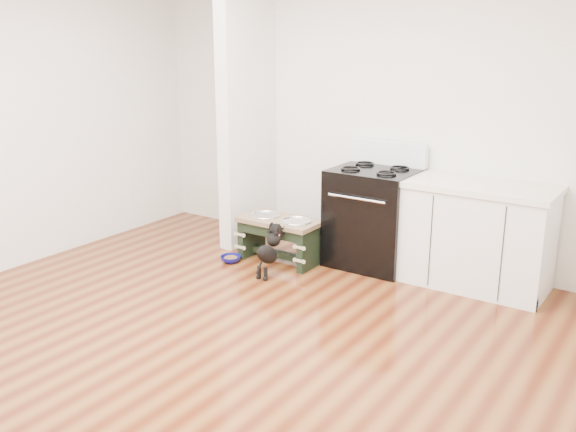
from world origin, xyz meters
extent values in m
plane|color=#4E1E0D|center=(0.00, 0.00, 0.00)|extent=(5.00, 5.00, 0.00)
plane|color=silver|center=(0.00, 2.50, 1.35)|extent=(5.00, 0.00, 5.00)
cube|color=silver|center=(-1.18, 2.10, 1.35)|extent=(0.15, 0.80, 2.70)
cube|color=black|center=(0.25, 2.15, 0.46)|extent=(0.76, 0.65, 0.92)
cube|color=black|center=(0.25, 1.84, 0.40)|extent=(0.58, 0.02, 0.50)
cylinder|color=silver|center=(0.25, 1.80, 0.72)|extent=(0.56, 0.02, 0.02)
cube|color=white|center=(0.25, 2.43, 1.03)|extent=(0.76, 0.08, 0.22)
torus|color=black|center=(0.07, 2.01, 0.93)|extent=(0.18, 0.18, 0.02)
torus|color=black|center=(0.43, 2.01, 0.93)|extent=(0.18, 0.18, 0.02)
torus|color=black|center=(0.07, 2.29, 0.93)|extent=(0.18, 0.18, 0.02)
torus|color=black|center=(0.43, 2.29, 0.93)|extent=(0.18, 0.18, 0.02)
cube|color=white|center=(1.23, 2.18, 0.43)|extent=(1.20, 0.60, 0.86)
cube|color=beige|center=(1.23, 2.18, 0.89)|extent=(1.24, 0.64, 0.05)
cube|color=black|center=(1.23, 1.92, 0.05)|extent=(1.20, 0.06, 0.10)
cube|color=black|center=(-0.86, 1.73, 0.19)|extent=(0.06, 0.37, 0.38)
cube|color=black|center=(-0.18, 1.73, 0.19)|extent=(0.06, 0.37, 0.38)
cube|color=black|center=(-0.52, 1.56, 0.34)|extent=(0.62, 0.03, 0.10)
cube|color=black|center=(-0.52, 1.73, 0.06)|extent=(0.62, 0.06, 0.06)
cube|color=brown|center=(-0.52, 1.73, 0.41)|extent=(0.78, 0.42, 0.04)
cylinder|color=silver|center=(-0.70, 1.73, 0.41)|extent=(0.27, 0.27, 0.05)
cylinder|color=silver|center=(-0.34, 1.73, 0.41)|extent=(0.27, 0.27, 0.05)
torus|color=silver|center=(-0.70, 1.73, 0.43)|extent=(0.30, 0.30, 0.02)
torus|color=silver|center=(-0.34, 1.73, 0.43)|extent=(0.30, 0.30, 0.02)
cylinder|color=black|center=(-0.42, 1.25, 0.06)|extent=(0.03, 0.03, 0.12)
cylinder|color=black|center=(-0.34, 1.25, 0.06)|extent=(0.03, 0.03, 0.12)
sphere|color=black|center=(-0.42, 1.24, 0.01)|extent=(0.04, 0.04, 0.04)
sphere|color=black|center=(-0.34, 1.24, 0.01)|extent=(0.04, 0.04, 0.04)
ellipsoid|color=black|center=(-0.38, 1.33, 0.21)|extent=(0.14, 0.32, 0.28)
sphere|color=black|center=(-0.38, 1.43, 0.33)|extent=(0.13, 0.13, 0.13)
sphere|color=black|center=(-0.38, 1.46, 0.41)|extent=(0.11, 0.11, 0.11)
sphere|color=black|center=(-0.42, 1.54, 0.41)|extent=(0.04, 0.04, 0.04)
sphere|color=black|center=(-0.34, 1.54, 0.41)|extent=(0.04, 0.04, 0.04)
cylinder|color=black|center=(-0.38, 1.20, 0.12)|extent=(0.02, 0.09, 0.10)
torus|color=#E3427C|center=(-0.38, 1.45, 0.37)|extent=(0.10, 0.07, 0.10)
imported|color=#0D0D5F|center=(-0.90, 1.44, 0.03)|extent=(0.22, 0.22, 0.06)
cylinder|color=brown|center=(-0.90, 1.44, 0.04)|extent=(0.12, 0.12, 0.03)
camera|label=1|loc=(2.81, -3.07, 2.14)|focal=40.00mm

